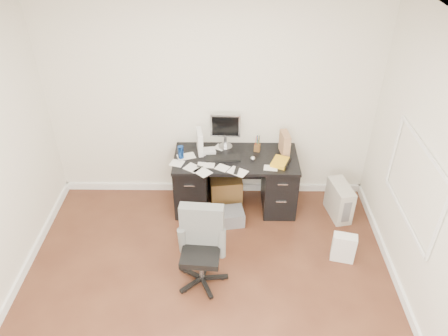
# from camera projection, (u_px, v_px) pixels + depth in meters

# --- Properties ---
(ground) EXTENTS (4.00, 4.00, 0.00)m
(ground) POSITION_uv_depth(u_px,v_px,m) (206.00, 311.00, 4.34)
(ground) COLOR #432115
(ground) RESTS_ON ground
(room_shell) EXTENTS (4.02, 4.02, 2.71)m
(room_shell) POSITION_uv_depth(u_px,v_px,m) (206.00, 174.00, 3.42)
(room_shell) COLOR white
(room_shell) RESTS_ON ground
(desk) EXTENTS (1.50, 0.70, 0.75)m
(desk) POSITION_uv_depth(u_px,v_px,m) (235.00, 181.00, 5.47)
(desk) COLOR black
(desk) RESTS_ON ground
(loose_papers) EXTENTS (1.10, 0.60, 0.00)m
(loose_papers) POSITION_uv_depth(u_px,v_px,m) (219.00, 160.00, 5.23)
(loose_papers) COLOR white
(loose_papers) RESTS_ON desk
(lcd_monitor) EXTENTS (0.38, 0.22, 0.46)m
(lcd_monitor) POSITION_uv_depth(u_px,v_px,m) (225.00, 131.00, 5.33)
(lcd_monitor) COLOR #B4B5B9
(lcd_monitor) RESTS_ON desk
(keyboard) EXTENTS (0.42, 0.17, 0.02)m
(keyboard) POSITION_uv_depth(u_px,v_px,m) (223.00, 158.00, 5.23)
(keyboard) COLOR black
(keyboard) RESTS_ON desk
(computer_mouse) EXTENTS (0.08, 0.08, 0.06)m
(computer_mouse) POSITION_uv_depth(u_px,v_px,m) (253.00, 159.00, 5.19)
(computer_mouse) COLOR #B4B5B9
(computer_mouse) RESTS_ON desk
(travel_mug) EXTENTS (0.09, 0.09, 0.16)m
(travel_mug) POSITION_uv_depth(u_px,v_px,m) (181.00, 152.00, 5.22)
(travel_mug) COLOR navy
(travel_mug) RESTS_ON desk
(white_binder) EXTENTS (0.15, 0.27, 0.29)m
(white_binder) POSITION_uv_depth(u_px,v_px,m) (200.00, 142.00, 5.29)
(white_binder) COLOR white
(white_binder) RESTS_ON desk
(magazine_file) EXTENTS (0.15, 0.25, 0.27)m
(magazine_file) POSITION_uv_depth(u_px,v_px,m) (285.00, 143.00, 5.28)
(magazine_file) COLOR #946848
(magazine_file) RESTS_ON desk
(pen_cup) EXTENTS (0.11, 0.11, 0.21)m
(pen_cup) POSITION_uv_depth(u_px,v_px,m) (257.00, 143.00, 5.33)
(pen_cup) COLOR brown
(pen_cup) RESTS_ON desk
(yellow_book) EXTENTS (0.26, 0.29, 0.04)m
(yellow_book) POSITION_uv_depth(u_px,v_px,m) (281.00, 162.00, 5.15)
(yellow_book) COLOR gold
(yellow_book) RESTS_ON desk
(paper_remote) EXTENTS (0.27, 0.26, 0.02)m
(paper_remote) POSITION_uv_depth(u_px,v_px,m) (238.00, 171.00, 5.01)
(paper_remote) COLOR white
(paper_remote) RESTS_ON desk
(office_chair) EXTENTS (0.55, 0.55, 0.90)m
(office_chair) POSITION_uv_depth(u_px,v_px,m) (201.00, 250.00, 4.40)
(office_chair) COLOR #585B59
(office_chair) RESTS_ON ground
(pc_tower) EXTENTS (0.28, 0.48, 0.45)m
(pc_tower) POSITION_uv_depth(u_px,v_px,m) (339.00, 200.00, 5.42)
(pc_tower) COLOR #BCB8AA
(pc_tower) RESTS_ON ground
(shopping_bag) EXTENTS (0.29, 0.23, 0.35)m
(shopping_bag) POSITION_uv_depth(u_px,v_px,m) (344.00, 248.00, 4.82)
(shopping_bag) COLOR white
(shopping_bag) RESTS_ON ground
(wicker_basket) EXTENTS (0.45, 0.45, 0.40)m
(wicker_basket) POSITION_uv_depth(u_px,v_px,m) (225.00, 189.00, 5.66)
(wicker_basket) COLOR #502F18
(wicker_basket) RESTS_ON ground
(desk_printer) EXTENTS (0.36, 0.31, 0.19)m
(desk_printer) POSITION_uv_depth(u_px,v_px,m) (231.00, 217.00, 5.37)
(desk_printer) COLOR #5E5E63
(desk_printer) RESTS_ON ground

